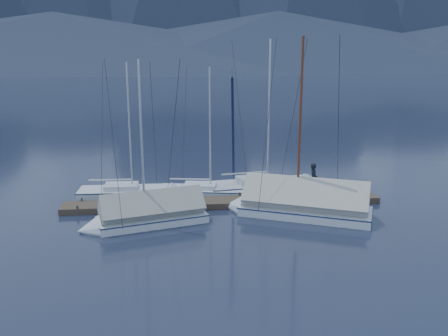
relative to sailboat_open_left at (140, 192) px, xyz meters
The scene contains 9 objects.
ground 6.78m from the sailboat_open_left, 44.20° to the right, with size 1000.00×1000.00×0.00m, color black.
dock 5.57m from the sailboat_open_left, 29.29° to the right, with size 18.00×1.50×0.54m.
mooring_posts 5.15m from the sailboat_open_left, 32.01° to the right, with size 15.12×1.52×0.35m.
sailboat_open_left is the anchor object (origin of this frame).
sailboat_open_mid 4.77m from the sailboat_open_left, ahead, with size 6.64×3.10×8.48m.
sailboat_open_right 8.56m from the sailboat_open_left, ahead, with size 7.97×3.50×10.24m.
sailboat_covered_near 9.65m from the sailboat_open_left, 29.65° to the right, with size 8.21×5.55×10.32m.
sailboat_covered_far 5.42m from the sailboat_open_left, 85.88° to the right, with size 6.70×3.54×9.01m.
person 10.52m from the sailboat_open_left, 12.56° to the right, with size 0.69×0.45×1.88m, color black.
Camera 1 is at (-3.10, -23.62, 8.38)m, focal length 38.00 mm.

